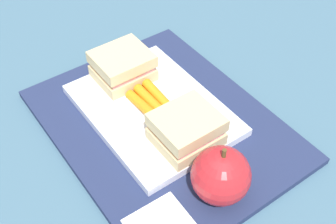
{
  "coord_description": "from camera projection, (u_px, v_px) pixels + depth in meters",
  "views": [
    {
      "loc": [
        0.35,
        -0.24,
        0.46
      ],
      "look_at": [
        0.01,
        0.0,
        0.04
      ],
      "focal_mm": 46.78,
      "sensor_mm": 36.0,
      "label": 1
    }
  ],
  "objects": [
    {
      "name": "ground_plane",
      "position": [
        163.0,
        128.0,
        0.62
      ],
      "size": [
        2.4,
        2.4,
        0.0
      ],
      "primitive_type": "plane",
      "color": "#42667A"
    },
    {
      "name": "sandwich_half_left",
      "position": [
        123.0,
        66.0,
        0.65
      ],
      "size": [
        0.07,
        0.08,
        0.04
      ],
      "color": "#DBC189",
      "rests_on": "food_tray"
    },
    {
      "name": "food_tray",
      "position": [
        153.0,
        110.0,
        0.63
      ],
      "size": [
        0.23,
        0.17,
        0.01
      ],
      "primitive_type": "cube",
      "color": "white",
      "rests_on": "lunchbag_mat"
    },
    {
      "name": "apple",
      "position": [
        221.0,
        176.0,
        0.51
      ],
      "size": [
        0.07,
        0.07,
        0.08
      ],
      "color": "red",
      "rests_on": "lunchbag_mat"
    },
    {
      "name": "carrot_sticks_bundle",
      "position": [
        152.0,
        102.0,
        0.62
      ],
      "size": [
        0.08,
        0.04,
        0.02
      ],
      "color": "orange",
      "rests_on": "food_tray"
    },
    {
      "name": "lunchbag_mat",
      "position": [
        163.0,
        125.0,
        0.62
      ],
      "size": [
        0.36,
        0.28,
        0.01
      ],
      "primitive_type": "cube",
      "color": "navy",
      "rests_on": "ground_plane"
    },
    {
      "name": "sandwich_half_right",
      "position": [
        186.0,
        129.0,
        0.56
      ],
      "size": [
        0.07,
        0.08,
        0.04
      ],
      "color": "#DBC189",
      "rests_on": "food_tray"
    }
  ]
}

